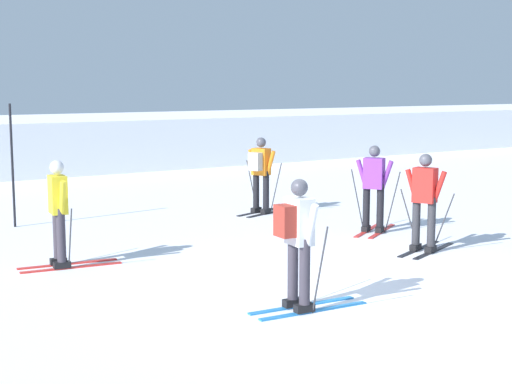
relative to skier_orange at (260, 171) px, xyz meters
name	(u,v)px	position (x,y,z in m)	size (l,w,h in m)	color
ground_plane	(344,285)	(-2.43, -5.85, -0.96)	(120.00, 120.00, 0.00)	white
far_snow_ridge	(1,145)	(-2.43, 12.21, -0.10)	(80.00, 6.82, 1.71)	white
skier_orange	(260,171)	(0.00, 0.00, 0.00)	(1.63, 0.96, 1.71)	black
skier_purple	(374,186)	(0.62, -3.06, -0.04)	(1.56, 1.15, 1.71)	red
skier_white	(298,238)	(-3.73, -6.49, 0.00)	(1.62, 1.00, 1.71)	#237AC6
skier_yellow	(59,210)	(-5.48, -2.52, -0.04)	(1.63, 1.00, 1.71)	red
skier_red	(425,200)	(0.17, -4.86, -0.04)	(1.62, 0.95, 1.71)	black
trail_marker_pole	(12,166)	(-5.09, 1.39, 0.30)	(0.05, 0.05, 2.50)	black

